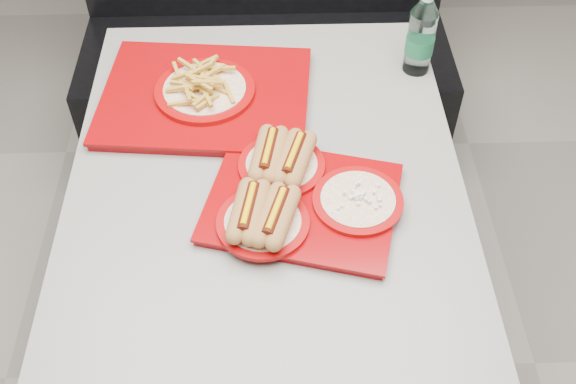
{
  "coord_description": "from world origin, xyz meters",
  "views": [
    {
      "loc": [
        0.02,
        -0.95,
        1.88
      ],
      "look_at": [
        0.05,
        -0.02,
        0.83
      ],
      "focal_mm": 42.0,
      "sensor_mm": 36.0,
      "label": 1
    }
  ],
  "objects_px": {
    "tray_near": "(295,195)",
    "water_bottle": "(421,37)",
    "diner_table": "(268,256)",
    "tray_far": "(205,93)",
    "booth_bench": "(266,44)"
  },
  "relations": [
    {
      "from": "tray_near",
      "to": "water_bottle",
      "type": "height_order",
      "value": "water_bottle"
    },
    {
      "from": "diner_table",
      "to": "tray_far",
      "type": "distance_m",
      "value": 0.44
    },
    {
      "from": "booth_bench",
      "to": "tray_far",
      "type": "bearing_deg",
      "value": -101.74
    },
    {
      "from": "tray_near",
      "to": "tray_far",
      "type": "distance_m",
      "value": 0.41
    },
    {
      "from": "booth_bench",
      "to": "water_bottle",
      "type": "distance_m",
      "value": 0.86
    },
    {
      "from": "diner_table",
      "to": "tray_far",
      "type": "height_order",
      "value": "tray_far"
    },
    {
      "from": "tray_far",
      "to": "water_bottle",
      "type": "relative_size",
      "value": 2.35
    },
    {
      "from": "diner_table",
      "to": "tray_near",
      "type": "xyz_separation_m",
      "value": [
        0.06,
        0.02,
        0.2
      ]
    },
    {
      "from": "booth_bench",
      "to": "water_bottle",
      "type": "xyz_separation_m",
      "value": [
        0.4,
        -0.61,
        0.45
      ]
    },
    {
      "from": "diner_table",
      "to": "water_bottle",
      "type": "bearing_deg",
      "value": 50.33
    },
    {
      "from": "tray_near",
      "to": "diner_table",
      "type": "bearing_deg",
      "value": -164.93
    },
    {
      "from": "diner_table",
      "to": "water_bottle",
      "type": "height_order",
      "value": "water_bottle"
    },
    {
      "from": "booth_bench",
      "to": "tray_near",
      "type": "xyz_separation_m",
      "value": [
        0.06,
        -1.08,
        0.38
      ]
    },
    {
      "from": "booth_bench",
      "to": "diner_table",
      "type": "bearing_deg",
      "value": -90.0
    },
    {
      "from": "diner_table",
      "to": "tray_far",
      "type": "relative_size",
      "value": 2.57
    }
  ]
}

